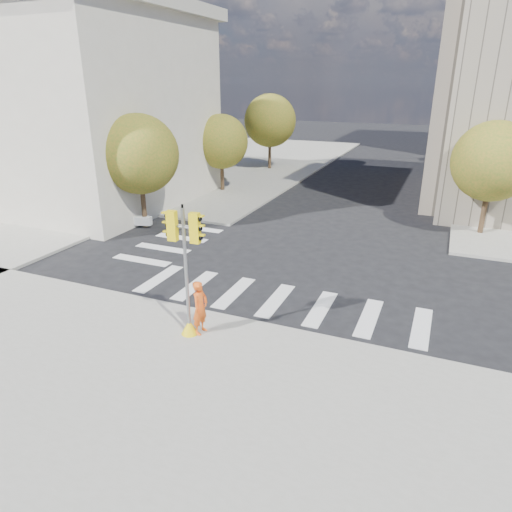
{
  "coord_description": "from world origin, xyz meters",
  "views": [
    {
      "loc": [
        5.4,
        -17.01,
        8.01
      ],
      "look_at": [
        -0.57,
        -2.87,
        2.1
      ],
      "focal_mm": 32.0,
      "sensor_mm": 36.0,
      "label": 1
    }
  ],
  "objects_px": {
    "lamp_near": "(500,143)",
    "planter_wall": "(102,219)",
    "traffic_signal": "(187,282)",
    "lamp_far": "(488,124)",
    "photographer": "(200,307)"
  },
  "relations": [
    {
      "from": "traffic_signal",
      "to": "planter_wall",
      "type": "bearing_deg",
      "value": 136.33
    },
    {
      "from": "lamp_far",
      "to": "traffic_signal",
      "type": "bearing_deg",
      "value": -106.19
    },
    {
      "from": "lamp_near",
      "to": "traffic_signal",
      "type": "xyz_separation_m",
      "value": [
        -9.78,
        -19.68,
        -2.56
      ]
    },
    {
      "from": "lamp_far",
      "to": "photographer",
      "type": "height_order",
      "value": "lamp_far"
    },
    {
      "from": "lamp_far",
      "to": "photographer",
      "type": "bearing_deg",
      "value": -105.8
    },
    {
      "from": "lamp_far",
      "to": "photographer",
      "type": "relative_size",
      "value": 4.38
    },
    {
      "from": "lamp_far",
      "to": "planter_wall",
      "type": "xyz_separation_m",
      "value": [
        -21.0,
        -24.73,
        -4.18
      ]
    },
    {
      "from": "lamp_near",
      "to": "photographer",
      "type": "bearing_deg",
      "value": -115.94
    },
    {
      "from": "traffic_signal",
      "to": "lamp_far",
      "type": "bearing_deg",
      "value": 68.71
    },
    {
      "from": "lamp_far",
      "to": "photographer",
      "type": "distance_m",
      "value": 34.95
    },
    {
      "from": "lamp_near",
      "to": "planter_wall",
      "type": "bearing_deg",
      "value": -152.93
    },
    {
      "from": "lamp_near",
      "to": "lamp_far",
      "type": "distance_m",
      "value": 14.0
    },
    {
      "from": "lamp_near",
      "to": "planter_wall",
      "type": "relative_size",
      "value": 1.35
    },
    {
      "from": "lamp_far",
      "to": "planter_wall",
      "type": "bearing_deg",
      "value": -130.34
    },
    {
      "from": "lamp_near",
      "to": "planter_wall",
      "type": "xyz_separation_m",
      "value": [
        -21.0,
        -10.73,
        -4.18
      ]
    }
  ]
}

